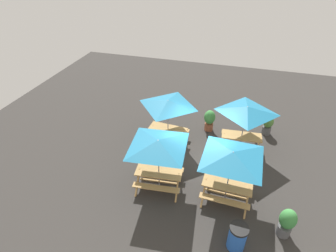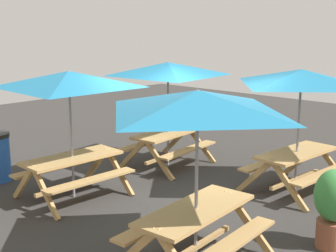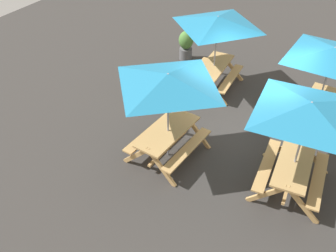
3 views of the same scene
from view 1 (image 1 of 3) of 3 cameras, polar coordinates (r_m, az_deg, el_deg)
name	(u,v)px [view 1 (image 1 of 3)]	position (r m, az deg, el deg)	size (l,w,h in m)	color
ground_plane	(198,164)	(11.74, 6.51, -8.30)	(24.00, 24.00, 0.00)	#33302D
picnic_table_0	(168,106)	(11.82, 0.00, 4.34)	(2.15, 2.15, 2.34)	tan
picnic_table_1	(232,159)	(9.22, 13.77, -6.97)	(2.83, 2.83, 2.34)	tan
picnic_table_2	(158,147)	(9.45, -2.15, -4.57)	(2.82, 2.82, 2.34)	tan
picnic_table_3	(246,113)	(11.83, 16.68, 2.76)	(2.13, 2.13, 2.34)	tan
trash_bin_blue	(237,237)	(9.10, 14.82, -22.34)	(0.59, 0.59, 0.98)	blue
potted_plant_0	(209,120)	(13.52, 9.01, 1.40)	(0.56, 0.56, 1.15)	#935138
potted_plant_1	(287,222)	(9.76, 24.47, -18.48)	(0.54, 0.54, 1.16)	#59595B
potted_plant_2	(268,124)	(14.06, 20.89, 0.31)	(0.51, 0.51, 1.03)	#59595B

